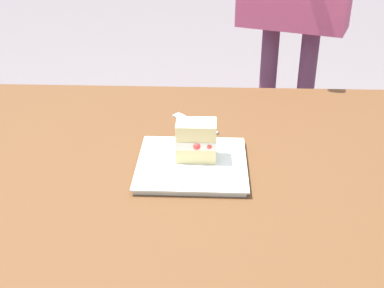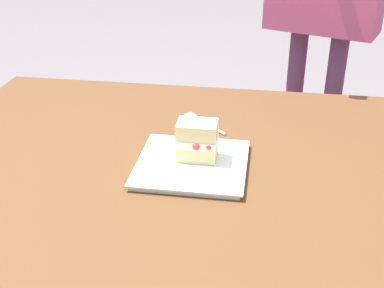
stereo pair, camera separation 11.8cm
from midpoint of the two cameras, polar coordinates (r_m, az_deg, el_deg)
patio_table at (r=1.27m, az=1.19°, el=-5.41°), size 1.35×1.02×0.68m
dessert_plate at (r=1.20m, az=2.80°, el=-2.42°), size 0.26×0.26×0.02m
cake_slice at (r=1.19m, az=3.41°, el=0.29°), size 0.10×0.08×0.10m
dessert_fork at (r=1.43m, az=3.59°, el=2.42°), size 0.13×0.13×0.01m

